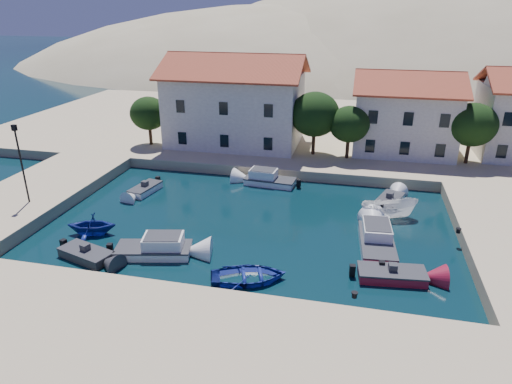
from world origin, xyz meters
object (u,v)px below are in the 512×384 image
building_mid (405,111)px  cabin_cruiser_east (377,241)px  lamppost (20,157)px  rowboat_south (249,280)px  boat_east (388,218)px  cabin_cruiser_south (154,248)px  building_left (235,99)px

building_mid → cabin_cruiser_east: building_mid is taller
lamppost → rowboat_south: size_ratio=1.36×
building_mid → boat_east: size_ratio=2.37×
building_mid → rowboat_south: building_mid is taller
rowboat_south → cabin_cruiser_south: bearing=58.9°
rowboat_south → cabin_cruiser_east: (7.58, 5.93, 0.48)m
lamppost → boat_east: bearing=11.3°
building_mid → rowboat_south: bearing=-111.2°
lamppost → cabin_cruiser_south: lamppost is taller
cabin_cruiser_south → building_left: bearing=79.3°
building_mid → cabin_cruiser_east: bearing=-97.4°
lamppost → rowboat_south: 20.55m
building_mid → cabin_cruiser_east: 21.19m
lamppost → rowboat_south: (19.25, -5.41, -4.75)m
rowboat_south → boat_east: 13.88m
boat_east → building_mid: bearing=-22.6°
lamppost → cabin_cruiser_south: 13.62m
rowboat_south → building_left: bearing=-1.4°
cabin_cruiser_south → boat_east: 18.07m
rowboat_south → lamppost: bearing=56.0°
boat_east → cabin_cruiser_south: bearing=105.0°
cabin_cruiser_east → boat_east: size_ratio=1.28×
cabin_cruiser_south → lamppost: bearing=150.0°
building_mid → lamppost: 36.21m
cabin_cruiser_south → rowboat_south: size_ratio=1.16×
building_left → building_mid: size_ratio=1.40×
cabin_cruiser_east → boat_east: cabin_cruiser_east is taller
building_mid → rowboat_south: size_ratio=2.30×
building_mid → lamppost: size_ratio=1.69×
building_mid → cabin_cruiser_south: size_ratio=1.98×
building_mid → boat_east: building_mid is taller
lamppost → cabin_cruiser_east: 27.18m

